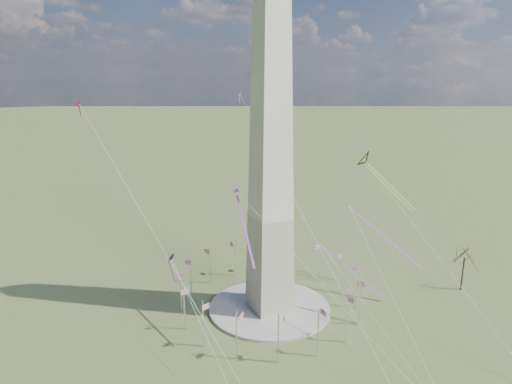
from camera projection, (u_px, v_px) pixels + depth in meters
name	position (u px, v px, depth m)	size (l,w,h in m)	color
ground	(270.00, 309.00, 135.88)	(2000.00, 2000.00, 0.00)	#52562B
plaza	(270.00, 308.00, 135.78)	(36.00, 36.00, 0.80)	#AFACA0
washington_monument	(271.00, 150.00, 123.88)	(15.56, 15.56, 100.00)	#BBB19C
flagpole_ring	(270.00, 287.00, 134.06)	(54.40, 54.40, 13.00)	white
tree_near	(465.00, 255.00, 145.20)	(9.57, 9.57, 16.74)	#423228
kite_delta_black	(367.00, 163.00, 152.63)	(12.39, 21.44, 17.58)	black
kite_diamond_purple	(171.00, 261.00, 123.80)	(2.16, 3.01, 8.84)	#3B1665
kite_streamer_left	(373.00, 226.00, 126.80)	(12.42, 20.23, 15.51)	red
kite_streamer_mid	(242.00, 216.00, 118.79)	(5.64, 21.34, 14.80)	red
kite_streamer_right	(341.00, 261.00, 144.98)	(13.66, 19.40, 15.45)	red
kite_small_red	(79.00, 105.00, 129.55)	(1.16, 1.73, 4.27)	red
kite_small_white	(239.00, 94.00, 167.45)	(1.44, 2.08, 4.35)	silver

